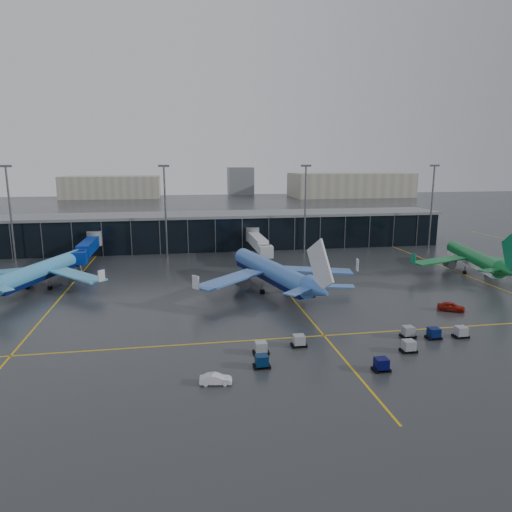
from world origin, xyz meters
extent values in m
plane|color=#282B2D|center=(0.00, 0.00, 0.00)|extent=(600.00, 600.00, 0.00)
cube|color=black|center=(0.00, 62.00, 5.00)|extent=(140.00, 16.00, 10.00)
cube|color=slate|center=(0.00, 62.00, 10.30)|extent=(142.00, 17.00, 0.80)
cylinder|color=#595B60|center=(-35.00, 53.50, 5.20)|extent=(4.00, 4.00, 4.00)
cube|color=navy|center=(-35.00, 40.00, 4.40)|extent=(3.00, 24.00, 3.00)
cylinder|color=#595B60|center=(-35.00, 32.50, 1.30)|extent=(1.00, 1.00, 2.60)
cylinder|color=#595B60|center=(10.00, 53.50, 5.20)|extent=(4.00, 4.00, 4.00)
cube|color=silver|center=(10.00, 40.00, 4.40)|extent=(3.00, 24.00, 3.00)
cylinder|color=#595B60|center=(10.00, 32.50, 1.30)|extent=(1.00, 1.00, 2.60)
cylinder|color=#595B60|center=(-55.00, 50.00, 12.50)|extent=(0.50, 0.50, 25.00)
cube|color=#595B60|center=(-55.00, 50.00, 25.20)|extent=(3.00, 0.40, 0.60)
cylinder|color=#595B60|center=(-15.00, 50.00, 12.50)|extent=(0.50, 0.50, 25.00)
cube|color=#595B60|center=(-15.00, 50.00, 25.20)|extent=(3.00, 0.40, 0.60)
cylinder|color=#595B60|center=(25.00, 50.00, 12.50)|extent=(0.50, 0.50, 25.00)
cube|color=#595B60|center=(25.00, 50.00, 25.20)|extent=(3.00, 0.40, 0.60)
cylinder|color=#595B60|center=(65.00, 50.00, 12.50)|extent=(0.50, 0.50, 25.00)
cube|color=#595B60|center=(65.00, 50.00, 25.20)|extent=(3.00, 0.40, 0.60)
cube|color=#B2AD99|center=(120.00, 260.00, 9.00)|extent=(90.00, 42.00, 18.00)
cube|color=#B2AD99|center=(-60.00, 280.00, 8.00)|extent=(70.00, 38.00, 16.00)
cube|color=#B2AD99|center=(40.00, 300.00, 11.00)|extent=(20.00, 20.00, 22.00)
cube|color=gold|center=(-35.00, 20.00, 0.01)|extent=(0.30, 120.00, 0.02)
cube|color=gold|center=(10.00, 20.00, 0.01)|extent=(0.30, 120.00, 0.02)
cube|color=gold|center=(55.00, 20.00, 0.01)|extent=(0.30, 120.00, 0.02)
cube|color=gold|center=(10.00, -15.00, 0.01)|extent=(220.00, 0.30, 0.02)
cube|color=black|center=(19.81, -22.88, 0.18)|extent=(2.20, 1.50, 0.36)
cube|color=gray|center=(19.81, -22.88, 0.95)|extent=(1.60, 1.50, 1.50)
cube|color=black|center=(25.95, -18.99, 0.18)|extent=(2.20, 1.50, 0.36)
cube|color=#051141|center=(25.95, -18.99, 0.95)|extent=(1.60, 1.50, 1.50)
cube|color=black|center=(22.43, -17.73, 0.18)|extent=(2.20, 1.50, 0.36)
cube|color=gray|center=(22.43, -17.73, 0.95)|extent=(1.60, 1.50, 1.50)
cube|color=black|center=(30.34, -19.15, 0.18)|extent=(2.20, 1.50, 0.36)
cube|color=gray|center=(30.34, -19.15, 0.95)|extent=(1.60, 1.50, 1.50)
cube|color=black|center=(-1.47, -24.35, 0.18)|extent=(2.20, 1.50, 0.36)
cube|color=#051D41|center=(-1.47, -24.35, 0.95)|extent=(1.60, 1.50, 1.50)
cube|color=black|center=(5.10, -18.37, 0.18)|extent=(2.20, 1.50, 0.36)
cube|color=gray|center=(5.10, -18.37, 0.95)|extent=(1.60, 1.50, 1.50)
cube|color=black|center=(-0.78, -19.99, 0.18)|extent=(2.20, 1.50, 0.36)
cube|color=gray|center=(-0.78, -19.99, 0.95)|extent=(1.60, 1.50, 1.50)
cube|color=black|center=(13.44, -27.85, 0.18)|extent=(2.20, 1.50, 0.36)
cube|color=#04063A|center=(13.44, -27.85, 0.95)|extent=(1.60, 1.50, 1.50)
cube|color=silver|center=(11.76, 7.21, 0.40)|extent=(2.97, 3.67, 0.80)
cube|color=silver|center=(11.76, 7.21, 2.30)|extent=(2.29, 3.16, 2.29)
imported|color=maroon|center=(36.23, -7.33, 0.79)|extent=(4.97, 3.95, 1.59)
imported|color=silver|center=(-7.73, -27.84, 0.64)|extent=(4.04, 1.83, 1.29)
camera|label=1|loc=(-11.47, -78.56, 26.20)|focal=32.00mm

